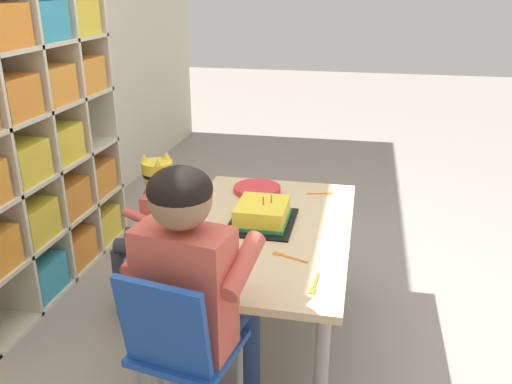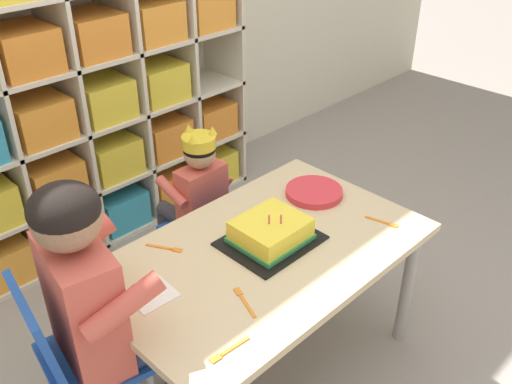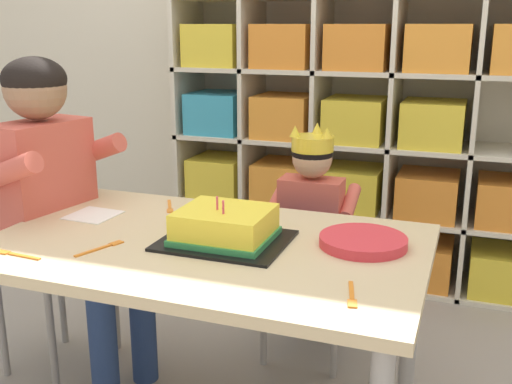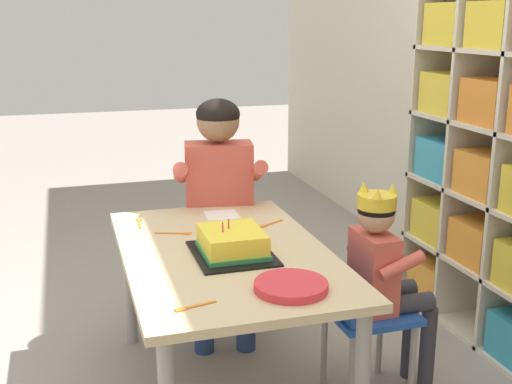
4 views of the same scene
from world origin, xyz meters
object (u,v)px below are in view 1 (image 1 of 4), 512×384
(fork_near_child_seat, at_px, (314,285))
(classroom_chair_blue, at_px, (174,249))
(birthday_cake_on_tray, at_px, (262,215))
(fork_at_table_front_edge, at_px, (321,193))
(fork_near_cake_tray, at_px, (288,257))
(fork_beside_plate_stack, at_px, (190,248))
(activity_table, at_px, (263,242))
(paper_plate_stack, at_px, (257,189))
(adult_helper_seated, at_px, (195,279))
(child_with_crown, at_px, (152,217))
(classroom_chair_adult_side, at_px, (180,350))

(fork_near_child_seat, bearing_deg, classroom_chair_blue, 55.68)
(birthday_cake_on_tray, height_order, fork_at_table_front_edge, birthday_cake_on_tray)
(fork_near_cake_tray, relative_size, fork_beside_plate_stack, 1.12)
(activity_table, bearing_deg, fork_near_child_seat, -147.81)
(paper_plate_stack, bearing_deg, fork_at_table_front_edge, -83.84)
(activity_table, relative_size, adult_helper_seated, 1.11)
(child_with_crown, bearing_deg, fork_near_cake_tray, 60.59)
(fork_beside_plate_stack, bearing_deg, classroom_chair_adult_side, 74.04)
(fork_beside_plate_stack, bearing_deg, fork_at_table_front_edge, -153.15)
(activity_table, xyz_separation_m, classroom_chair_blue, (0.15, 0.46, -0.16))
(child_with_crown, height_order, birthday_cake_on_tray, child_with_crown)
(child_with_crown, xyz_separation_m, fork_near_cake_tray, (-0.38, -0.70, 0.07))
(fork_near_child_seat, bearing_deg, adult_helper_seated, 115.85)
(birthday_cake_on_tray, bearing_deg, adult_helper_seated, 170.43)
(classroom_chair_blue, bearing_deg, fork_at_table_front_edge, 112.26)
(classroom_chair_blue, relative_size, birthday_cake_on_tray, 1.75)
(child_with_crown, relative_size, fork_at_table_front_edge, 6.36)
(birthday_cake_on_tray, distance_m, paper_plate_stack, 0.36)
(birthday_cake_on_tray, bearing_deg, classroom_chair_blue, 77.04)
(activity_table, relative_size, classroom_chair_blue, 2.01)
(classroom_chair_adult_side, xyz_separation_m, adult_helper_seated, (0.12, -0.02, 0.19))
(adult_helper_seated, height_order, fork_near_cake_tray, adult_helper_seated)
(classroom_chair_adult_side, height_order, fork_near_cake_tray, classroom_chair_adult_side)
(activity_table, height_order, child_with_crown, child_with_crown)
(activity_table, distance_m, classroom_chair_adult_side, 0.69)
(classroom_chair_adult_side, height_order, fork_near_child_seat, classroom_chair_adult_side)
(classroom_chair_adult_side, relative_size, fork_beside_plate_stack, 5.99)
(classroom_chair_blue, xyz_separation_m, fork_at_table_front_edge, (0.28, -0.67, 0.23))
(classroom_chair_blue, distance_m, fork_beside_plate_stack, 0.50)
(fork_near_cake_tray, bearing_deg, fork_beside_plate_stack, -158.77)
(adult_helper_seated, xyz_separation_m, fork_near_child_seat, (0.15, -0.37, -0.07))
(classroom_chair_blue, height_order, fork_beside_plate_stack, fork_beside_plate_stack)
(birthday_cake_on_tray, height_order, paper_plate_stack, birthday_cake_on_tray)
(birthday_cake_on_tray, relative_size, fork_near_child_seat, 2.39)
(fork_near_child_seat, bearing_deg, classroom_chair_adult_side, 127.91)
(classroom_chair_blue, distance_m, adult_helper_seated, 0.85)
(activity_table, distance_m, child_with_crown, 0.58)
(birthday_cake_on_tray, bearing_deg, fork_near_cake_tray, -151.34)
(classroom_chair_adult_side, relative_size, fork_near_child_seat, 5.47)
(adult_helper_seated, relative_size, paper_plate_stack, 4.58)
(fork_beside_plate_stack, bearing_deg, classroom_chair_blue, -90.40)
(child_with_crown, bearing_deg, classroom_chair_blue, 89.93)
(adult_helper_seated, height_order, birthday_cake_on_tray, adult_helper_seated)
(classroom_chair_blue, xyz_separation_m, birthday_cake_on_tray, (-0.10, -0.45, 0.27))
(classroom_chair_adult_side, relative_size, birthday_cake_on_tray, 2.29)
(paper_plate_stack, height_order, fork_near_cake_tray, paper_plate_stack)
(activity_table, relative_size, child_with_crown, 1.41)
(classroom_chair_adult_side, distance_m, fork_near_cake_tray, 0.54)
(fork_near_cake_tray, xyz_separation_m, fork_beside_plate_stack, (-0.01, 0.38, 0.00))
(paper_plate_stack, xyz_separation_m, fork_near_child_seat, (-0.81, -0.36, -0.01))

